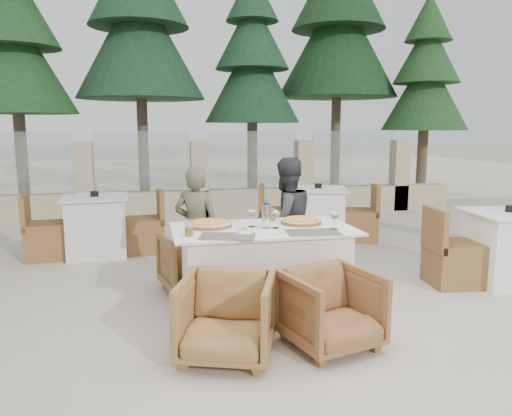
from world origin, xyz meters
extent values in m
plane|color=beige|center=(0.00, 0.00, 0.00)|extent=(80.00, 80.00, 0.00)
cube|color=#F8EBCB|center=(0.00, 14.00, 0.01)|extent=(30.00, 16.00, 0.01)
cone|color=#1F4921|center=(-3.50, 7.00, 2.75)|extent=(2.42, 2.42, 5.50)
cone|color=#1B4123|center=(-1.00, 7.50, 3.25)|extent=(2.86, 2.86, 6.50)
cone|color=#1C4125|center=(1.50, 7.20, 2.50)|extent=(2.20, 2.20, 5.00)
cone|color=#183B1C|center=(3.80, 7.80, 3.40)|extent=(2.99, 2.99, 6.80)
cone|color=#234F24|center=(5.50, 6.50, 2.25)|extent=(1.98, 1.98, 4.50)
cube|color=#5F5B52|center=(-0.31, -0.40, 0.77)|extent=(0.51, 0.41, 0.00)
cube|color=#5C574F|center=(0.43, -0.39, 0.77)|extent=(0.47, 0.33, 0.00)
cylinder|color=orange|center=(-0.40, 0.04, 0.80)|extent=(0.51, 0.51, 0.05)
cylinder|color=orange|center=(0.45, 0.00, 0.79)|extent=(0.40, 0.40, 0.05)
cylinder|color=#A6C2DA|center=(0.08, -0.12, 0.90)|extent=(0.09, 0.09, 0.25)
cylinder|color=gold|center=(-0.61, -0.31, 0.84)|extent=(0.09, 0.09, 0.14)
cylinder|color=orange|center=(0.22, 0.21, 0.83)|extent=(0.08, 0.08, 0.13)
imported|color=olive|center=(-0.49, 0.58, 0.30)|extent=(0.78, 0.79, 0.60)
imported|color=brown|center=(0.33, 0.74, 0.31)|extent=(0.82, 0.83, 0.61)
imported|color=olive|center=(-0.41, -0.96, 0.30)|extent=(0.83, 0.84, 0.61)
imported|color=brown|center=(0.39, -0.95, 0.30)|extent=(0.78, 0.79, 0.59)
imported|color=#56573F|center=(-0.46, 0.66, 0.63)|extent=(0.54, 0.46, 1.27)
imported|color=#343638|center=(0.47, 0.60, 0.67)|extent=(0.78, 0.69, 1.35)
camera|label=1|loc=(-0.93, -4.32, 1.65)|focal=35.00mm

